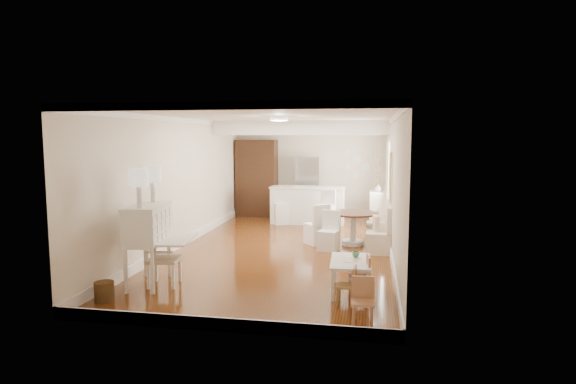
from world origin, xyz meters
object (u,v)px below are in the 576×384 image
(dining_table, at_px, (353,229))
(bar_stool_left, at_px, (281,207))
(slip_chair_far, at_px, (317,224))
(bar_stool_right, at_px, (326,210))
(kids_chair_c, at_px, (363,302))
(breakfast_counter, at_px, (308,205))
(kids_table, at_px, (350,276))
(kids_chair_b, at_px, (359,277))
(wicker_basket, at_px, (104,291))
(sideboard, at_px, (377,208))
(secretary_bureau, at_px, (148,245))
(kids_chair_a, at_px, (346,285))
(slip_chair_near, at_px, (329,231))
(pantry_cabinet, at_px, (257,178))
(fridge, at_px, (319,188))
(gustavian_armchair, at_px, (164,258))

(dining_table, height_order, bar_stool_left, bar_stool_left)
(slip_chair_far, xyz_separation_m, bar_stool_right, (0.03, 1.79, 0.05))
(kids_chair_c, relative_size, breakfast_counter, 0.30)
(kids_table, height_order, kids_chair_b, kids_chair_b)
(wicker_basket, height_order, sideboard, sideboard)
(secretary_bureau, xyz_separation_m, kids_chair_c, (3.45, -1.11, -0.35))
(bar_stool_left, bearing_deg, kids_table, -93.85)
(kids_chair_a, height_order, slip_chair_near, slip_chair_near)
(secretary_bureau, relative_size, slip_chair_near, 1.58)
(kids_chair_b, xyz_separation_m, breakfast_counter, (-1.57, 6.03, 0.19))
(kids_chair_a, distance_m, breakfast_counter, 6.51)
(breakfast_counter, height_order, pantry_cabinet, pantry_cabinet)
(secretary_bureau, relative_size, fridge, 0.73)
(dining_table, distance_m, bar_stool_right, 1.89)
(secretary_bureau, xyz_separation_m, bar_stool_left, (1.08, 5.75, -0.18))
(wicker_basket, xyz_separation_m, pantry_cabinet, (0.39, 7.88, 1.01))
(bar_stool_left, relative_size, sideboard, 1.01)
(kids_table, distance_m, slip_chair_far, 3.39)
(bar_stool_left, bearing_deg, dining_table, -72.35)
(kids_chair_a, height_order, pantry_cabinet, pantry_cabinet)
(breakfast_counter, distance_m, sideboard, 1.92)
(bar_stool_right, bearing_deg, kids_chair_a, -66.04)
(kids_chair_b, bearing_deg, gustavian_armchair, -98.74)
(fridge, bearing_deg, pantry_cabinet, 179.10)
(gustavian_armchair, distance_m, bar_stool_left, 5.81)
(kids_table, xyz_separation_m, sideboard, (0.46, 6.03, 0.20))
(secretary_bureau, bearing_deg, kids_table, -4.77)
(gustavian_armchair, relative_size, breakfast_counter, 0.44)
(slip_chair_near, bearing_deg, gustavian_armchair, -116.25)
(fridge, relative_size, sideboard, 1.91)
(kids_chair_c, distance_m, slip_chair_far, 4.69)
(gustavian_armchair, relative_size, kids_chair_c, 1.46)
(slip_chair_far, height_order, bar_stool_left, bar_stool_left)
(kids_chair_a, height_order, slip_chair_far, slip_chair_far)
(secretary_bureau, distance_m, kids_table, 3.27)
(fridge, distance_m, sideboard, 1.93)
(dining_table, relative_size, sideboard, 1.14)
(kids_chair_b, distance_m, fridge, 7.24)
(bar_stool_right, bearing_deg, sideboard, 51.75)
(wicker_basket, relative_size, kids_chair_a, 0.50)
(pantry_cabinet, distance_m, fridge, 1.92)
(slip_chair_far, bearing_deg, kids_table, 66.63)
(kids_table, bearing_deg, dining_table, 91.66)
(kids_chair_c, distance_m, dining_table, 4.64)
(wicker_basket, bearing_deg, bar_stool_left, 78.20)
(kids_chair_b, bearing_deg, bar_stool_right, -176.60)
(breakfast_counter, height_order, bar_stool_right, breakfast_counter)
(bar_stool_right, bearing_deg, bar_stool_left, 173.74)
(secretary_bureau, relative_size, dining_table, 1.23)
(wicker_basket, relative_size, dining_table, 0.27)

